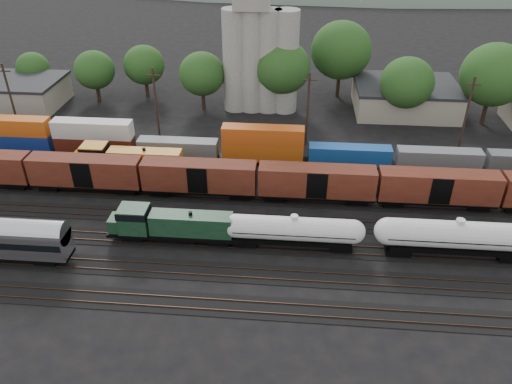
# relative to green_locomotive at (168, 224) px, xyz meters

# --- Properties ---
(ground) EXTENTS (600.00, 600.00, 0.00)m
(ground) POSITION_rel_green_locomotive_xyz_m (3.99, 5.00, -2.41)
(ground) COLOR black
(tracks) EXTENTS (180.00, 33.20, 0.20)m
(tracks) POSITION_rel_green_locomotive_xyz_m (3.99, 5.00, -2.36)
(tracks) COLOR black
(tracks) RESTS_ON ground
(green_locomotive) EXTENTS (15.84, 2.80, 4.19)m
(green_locomotive) POSITION_rel_green_locomotive_xyz_m (0.00, 0.00, 0.00)
(green_locomotive) COLOR black
(green_locomotive) RESTS_ON ground
(tank_car_a) EXTENTS (16.10, 2.88, 4.22)m
(tank_car_a) POSITION_rel_green_locomotive_xyz_m (14.56, -0.00, 0.11)
(tank_car_a) COLOR silver
(tank_car_a) RESTS_ON ground
(tank_car_b) EXTENTS (18.13, 3.25, 4.75)m
(tank_car_b) POSITION_rel_green_locomotive_xyz_m (32.55, 0.00, 0.41)
(tank_car_b) COLOR silver
(tank_car_b) RESTS_ON ground
(orange_locomotive) EXTENTS (17.28, 2.88, 4.32)m
(orange_locomotive) POSITION_rel_green_locomotive_xyz_m (-9.78, 15.00, 0.06)
(orange_locomotive) COLOR black
(orange_locomotive) RESTS_ON ground
(boxcar_string) EXTENTS (184.40, 2.90, 4.20)m
(boxcar_string) POSITION_rel_green_locomotive_xyz_m (24.99, 10.00, 0.71)
(boxcar_string) COLOR black
(boxcar_string) RESTS_ON ground
(container_wall) EXTENTS (160.00, 2.60, 5.80)m
(container_wall) POSITION_rel_green_locomotive_xyz_m (-1.52, 20.00, 0.17)
(container_wall) COLOR black
(container_wall) RESTS_ON ground
(grain_silo) EXTENTS (13.40, 5.00, 29.00)m
(grain_silo) POSITION_rel_green_locomotive_xyz_m (7.28, 41.00, 8.85)
(grain_silo) COLOR #9A988D
(grain_silo) RESTS_ON ground
(industrial_sheds) EXTENTS (119.38, 17.26, 5.10)m
(industrial_sheds) POSITION_rel_green_locomotive_xyz_m (10.62, 40.25, 0.15)
(industrial_sheds) COLOR #9E937F
(industrial_sheds) RESTS_ON ground
(tree_band) EXTENTS (165.95, 22.22, 14.55)m
(tree_band) POSITION_rel_green_locomotive_xyz_m (12.21, 41.86, 5.28)
(tree_band) COLOR black
(tree_band) RESTS_ON ground
(utility_poles) EXTENTS (122.20, 0.36, 12.00)m
(utility_poles) POSITION_rel_green_locomotive_xyz_m (3.99, 27.00, 3.80)
(utility_poles) COLOR black
(utility_poles) RESTS_ON ground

